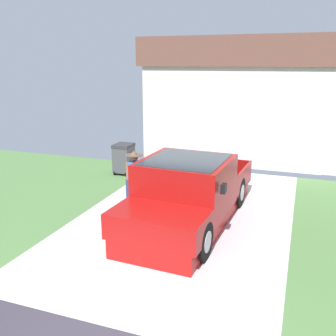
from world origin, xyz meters
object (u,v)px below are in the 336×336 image
(pickup_truck, at_px, (187,196))
(handbag, at_px, (136,208))
(house_with_garage, at_px, (284,97))
(person_with_hat, at_px, (134,175))
(wheeled_trash_bin, at_px, (124,158))

(pickup_truck, relative_size, handbag, 13.13)
(handbag, xyz_separation_m, house_with_garage, (3.12, 8.51, 2.28))
(house_with_garage, bearing_deg, pickup_truck, -100.40)
(handbag, bearing_deg, house_with_garage, 69.89)
(pickup_truck, xyz_separation_m, person_with_hat, (-1.63, 0.57, 0.18))
(house_with_garage, height_order, wheeled_trash_bin, house_with_garage)
(pickup_truck, height_order, handbag, pickup_truck)
(handbag, relative_size, wheeled_trash_bin, 0.37)
(pickup_truck, bearing_deg, handbag, -8.89)
(pickup_truck, height_order, wheeled_trash_bin, pickup_truck)
(house_with_garage, xyz_separation_m, wheeled_trash_bin, (-5.00, -5.37, -1.83))
(pickup_truck, bearing_deg, wheeled_trash_bin, -42.58)
(person_with_hat, height_order, handbag, person_with_hat)
(person_with_hat, bearing_deg, wheeled_trash_bin, 114.40)
(house_with_garage, bearing_deg, person_with_hat, -111.48)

